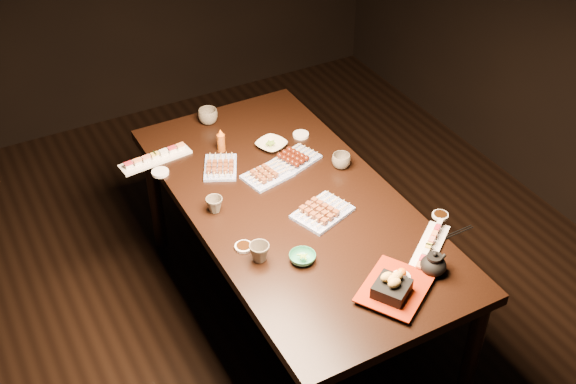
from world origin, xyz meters
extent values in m
plane|color=black|center=(0.00, 0.00, 0.00)|extent=(5.00, 5.00, 0.00)
cube|color=black|center=(0.18, 0.23, 0.38)|extent=(1.34, 1.97, 0.75)
imported|color=#287C56|center=(0.03, -0.13, 0.77)|extent=(0.12, 0.12, 0.03)
imported|color=beige|center=(0.29, 0.65, 0.77)|extent=(0.18, 0.18, 0.03)
imported|color=brown|center=(-0.12, -0.04, 0.79)|extent=(0.11, 0.11, 0.08)
imported|color=brown|center=(0.51, 0.35, 0.79)|extent=(0.10, 0.10, 0.07)
imported|color=brown|center=(-0.15, 0.34, 0.79)|extent=(0.11, 0.11, 0.07)
imported|color=brown|center=(0.11, 1.01, 0.79)|extent=(0.14, 0.14, 0.08)
cylinder|color=brown|center=(0.07, 0.75, 0.81)|extent=(0.05, 0.05, 0.12)
cylinder|color=white|center=(-0.14, 0.06, 0.76)|extent=(0.10, 0.10, 0.01)
cylinder|color=white|center=(0.47, 0.67, 0.76)|extent=(0.10, 0.10, 0.01)
cylinder|color=white|center=(0.70, -0.17, 0.76)|extent=(0.08, 0.08, 0.01)
cylinder|color=white|center=(-0.26, 0.71, 0.76)|extent=(0.10, 0.10, 0.01)
camera|label=1|loc=(-1.04, -1.97, 2.76)|focal=45.00mm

